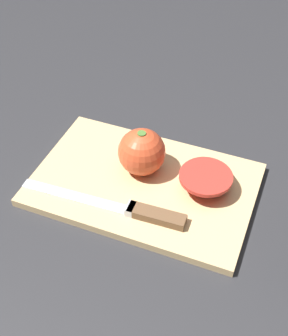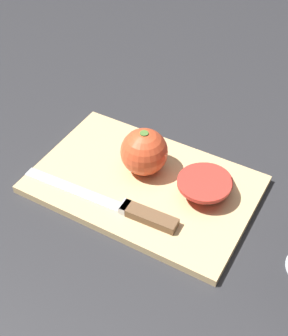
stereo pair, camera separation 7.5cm
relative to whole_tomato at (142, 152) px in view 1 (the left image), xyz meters
name	(u,v)px [view 1 (the left image)]	position (x,y,z in m)	size (l,w,h in m)	color
ground_plane	(147,188)	(0.02, -0.03, -0.05)	(3.00, 3.00, 0.00)	#28282B
cutting_board	(144,184)	(0.01, -0.02, -0.05)	(0.36, 0.23, 0.01)	tan
whole_tomato	(142,152)	(0.00, 0.00, 0.00)	(0.08, 0.08, 0.08)	#DB4C28
knife	(140,212)	(0.03, -0.09, -0.03)	(0.28, 0.03, 0.01)	silver
tomato_slice_stack_near	(206,176)	(0.11, 0.01, -0.02)	(0.09, 0.11, 0.03)	red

